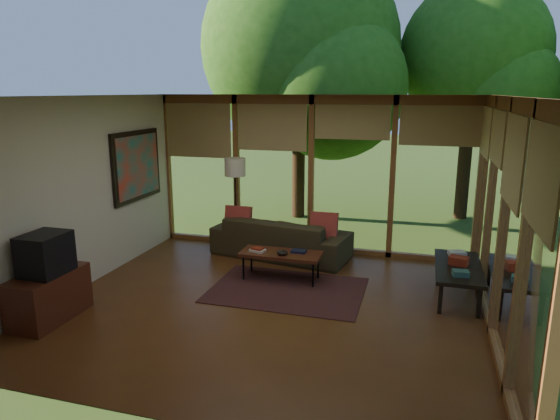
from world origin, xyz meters
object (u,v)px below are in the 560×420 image
(media_cabinet, at_px, (49,296))
(sofa, at_px, (281,237))
(floor_lamp, at_px, (235,173))
(side_console, at_px, (458,269))
(television, at_px, (45,254))
(coffee_table, at_px, (281,255))

(media_cabinet, bearing_deg, sofa, 56.45)
(floor_lamp, distance_m, side_console, 3.90)
(television, bearing_deg, sofa, 56.70)
(coffee_table, bearing_deg, television, -138.61)
(television, bearing_deg, side_console, 23.54)
(television, xyz_separation_m, side_console, (4.85, 2.11, -0.44))
(sofa, xyz_separation_m, television, (-2.05, -3.13, 0.51))
(sofa, distance_m, media_cabinet, 3.75)
(television, relative_size, floor_lamp, 0.33)
(floor_lamp, bearing_deg, side_console, -16.05)
(sofa, height_order, coffee_table, sofa)
(sofa, distance_m, television, 3.77)
(television, distance_m, floor_lamp, 3.43)
(sofa, relative_size, side_console, 1.65)
(coffee_table, bearing_deg, media_cabinet, -138.85)
(television, distance_m, side_console, 5.31)
(sofa, bearing_deg, coffee_table, 115.17)
(television, height_order, floor_lamp, floor_lamp)
(sofa, height_order, media_cabinet, sofa)
(side_console, bearing_deg, floor_lamp, 163.95)
(sofa, bearing_deg, side_console, 169.17)
(media_cabinet, relative_size, coffee_table, 0.83)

